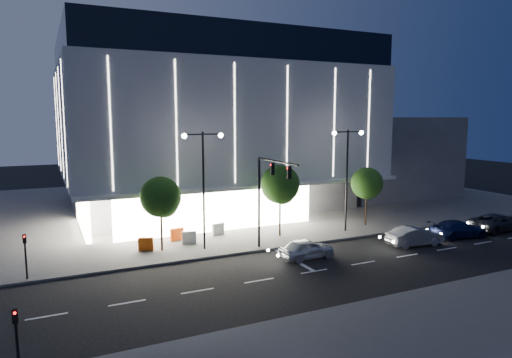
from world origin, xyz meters
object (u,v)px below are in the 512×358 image
object	(u,v)px
street_lamp_west	(203,173)
car_fourth	(498,222)
car_second	(415,236)
tree_left	(161,199)
street_lamp_east	(347,165)
tree_right	(367,185)
traffic_mast	(268,187)
barrier_b	(189,238)
tree_mid	(280,186)
barrier_a	(146,244)
ped_signal_near	(17,336)
ped_signal_far	(25,252)
car_lead	(307,249)
car_third	(458,229)
barrier_c	(177,234)
barrier_d	(218,229)

from	to	relation	value
street_lamp_west	car_fourth	distance (m)	26.73
car_second	tree_left	bearing A→B (deg)	76.18
street_lamp_east	tree_right	distance (m)	3.81
traffic_mast	barrier_b	distance (m)	7.79
tree_mid	barrier_b	size ratio (longest dim) A/B	5.59
tree_right	car_second	world-z (taller)	tree_right
car_fourth	barrier_a	world-z (taller)	car_fourth
street_lamp_west	barrier_b	world-z (taller)	street_lamp_west
ped_signal_near	car_second	world-z (taller)	ped_signal_near
traffic_mast	tree_mid	size ratio (longest dim) A/B	1.15
ped_signal_far	car_lead	world-z (taller)	ped_signal_far
street_lamp_west	car_third	world-z (taller)	street_lamp_west
tree_left	car_third	xyz separation A→B (m)	(23.50, -6.48, -3.30)
barrier_c	barrier_d	size ratio (longest dim) A/B	1.00
traffic_mast	tree_mid	xyz separation A→B (m)	(3.03, 3.68, -0.69)
street_lamp_west	car_lead	xyz separation A→B (m)	(6.00, -4.94, -5.25)
street_lamp_east	car_fourth	size ratio (longest dim) A/B	1.65
ped_signal_far	car_lead	distance (m)	18.36
car_lead	car_fourth	world-z (taller)	car_fourth
ped_signal_far	barrier_a	size ratio (longest dim) A/B	2.73
street_lamp_west	barrier_a	bearing A→B (deg)	161.33
street_lamp_east	ped_signal_far	distance (m)	25.37
traffic_mast	tree_left	bearing A→B (deg)	152.16
ped_signal_far	car_third	xyz separation A→B (m)	(32.53, -3.96, -1.15)
tree_mid	barrier_d	distance (m)	6.40
ped_signal_far	tree_mid	size ratio (longest dim) A/B	0.49
car_fourth	barrier_a	bearing A→B (deg)	77.29
barrier_a	barrier_b	distance (m)	3.50
street_lamp_west	ped_signal_near	world-z (taller)	street_lamp_west
car_second	car_third	xyz separation A→B (m)	(5.06, 0.24, -0.02)
car_lead	barrier_a	world-z (taller)	car_lead
ped_signal_near	barrier_c	bearing A→B (deg)	57.24
traffic_mast	car_second	size ratio (longest dim) A/B	1.55
tree_left	car_third	size ratio (longest dim) A/B	1.13
traffic_mast	street_lamp_west	distance (m)	4.89
tree_left	barrier_d	xyz separation A→B (m)	(5.35, 2.40, -3.38)
car_second	street_lamp_east	bearing A→B (deg)	29.62
tree_left	car_lead	bearing A→B (deg)	-33.57
car_fourth	tree_left	bearing A→B (deg)	77.51
tree_mid	barrier_c	distance (m)	9.31
street_lamp_east	tree_mid	size ratio (longest dim) A/B	1.46
ped_signal_far	barrier_a	world-z (taller)	ped_signal_far
car_second	barrier_d	size ratio (longest dim) A/B	4.15
tree_mid	car_third	size ratio (longest dim) A/B	1.22
car_second	car_third	world-z (taller)	car_second
barrier_c	street_lamp_east	bearing A→B (deg)	-20.29
ped_signal_far	tree_mid	distance (m)	19.35
barrier_b	barrier_c	world-z (taller)	same
tree_right	barrier_c	size ratio (longest dim) A/B	5.01
traffic_mast	barrier_b	xyz separation A→B (m)	(-4.64, 4.48, -4.38)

